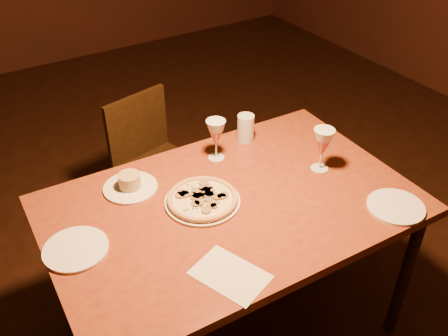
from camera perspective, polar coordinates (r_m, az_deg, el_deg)
dining_table at (r=1.94m, az=0.82°, el=-5.43°), size 1.41×0.93×0.74m
chair_far at (r=2.69m, az=-8.14°, el=1.02°), size 0.45×0.45×0.77m
pizza_plate at (r=1.89m, az=-2.48°, el=-3.58°), size 0.29×0.29×0.03m
ramekin_saucer at (r=1.99m, az=-10.70°, el=-1.82°), size 0.21×0.21×0.07m
wine_glass_far at (r=2.09m, az=-0.92°, el=3.24°), size 0.08×0.08×0.18m
wine_glass_right at (r=2.06m, az=11.14°, el=2.06°), size 0.09×0.09×0.19m
water_tumbler at (r=2.23m, az=2.49°, el=4.58°), size 0.08×0.08×0.13m
side_plate_left at (r=1.78m, az=-16.59°, el=-8.88°), size 0.22×0.22×0.01m
side_plate_near at (r=1.98m, az=19.04°, el=-4.21°), size 0.21×0.21×0.01m
menu_card at (r=1.63m, az=0.70°, el=-12.12°), size 0.23×0.28×0.00m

